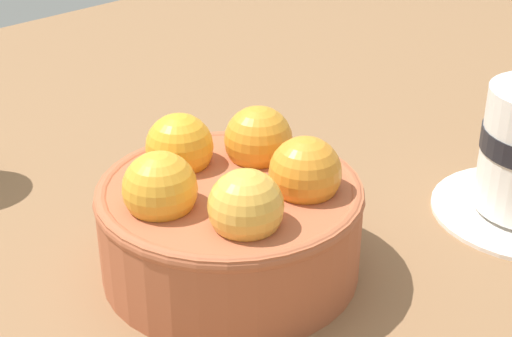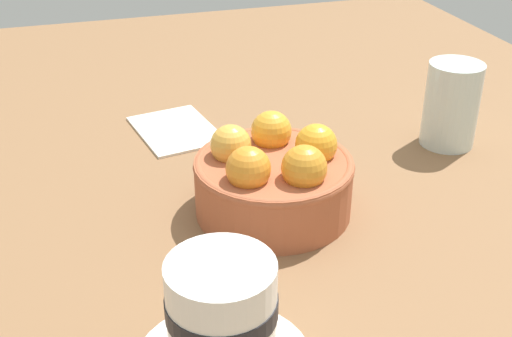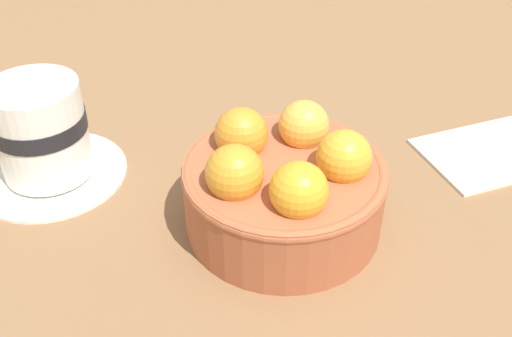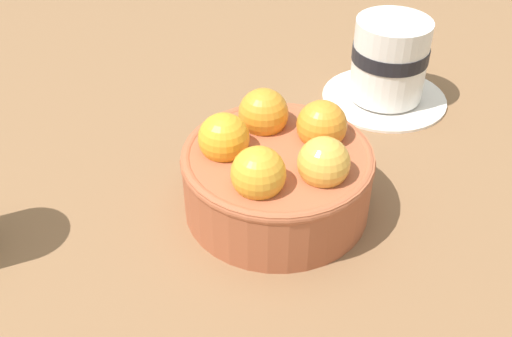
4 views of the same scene
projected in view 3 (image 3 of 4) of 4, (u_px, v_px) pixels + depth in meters
ground_plane at (282, 240)px, 49.99cm from camera, size 145.40×109.91×3.70cm
terracotta_bowl at (284, 186)px, 46.58cm from camera, size 15.58×15.58×8.86cm
coffee_cup at (42, 135)px, 51.47cm from camera, size 13.15×13.15×8.98cm
folded_napkin at (491, 152)px, 56.34cm from camera, size 13.66×10.95×0.60cm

